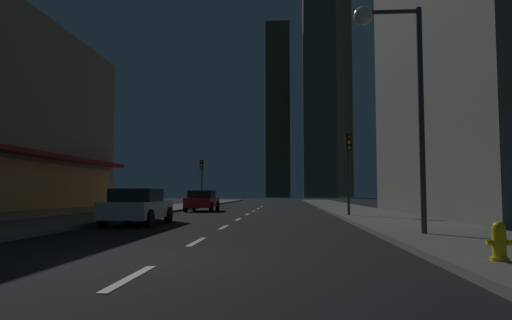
# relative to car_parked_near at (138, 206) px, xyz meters

# --- Properties ---
(ground_plane) EXTENTS (78.00, 136.00, 0.10)m
(ground_plane) POSITION_rel_car_parked_near_xyz_m (3.60, 22.61, -0.79)
(ground_plane) COLOR black
(sidewalk_right) EXTENTS (4.00, 76.00, 0.15)m
(sidewalk_right) POSITION_rel_car_parked_near_xyz_m (10.60, 22.61, -0.67)
(sidewalk_right) COLOR #605E59
(sidewalk_right) RESTS_ON ground
(sidewalk_left) EXTENTS (4.00, 76.00, 0.15)m
(sidewalk_left) POSITION_rel_car_parked_near_xyz_m (-3.40, 22.61, -0.67)
(sidewalk_left) COLOR #605E59
(sidewalk_left) RESTS_ON ground
(lane_marking_center) EXTENTS (0.16, 38.60, 0.01)m
(lane_marking_center) POSITION_rel_car_parked_near_xyz_m (3.60, 6.81, -0.73)
(lane_marking_center) COLOR silver
(lane_marking_center) RESTS_ON ground
(skyscraper_distant_tall) EXTENTS (6.86, 5.71, 50.44)m
(skyscraper_distant_tall) POSITION_rel_car_parked_near_xyz_m (3.47, 114.66, 24.48)
(skyscraper_distant_tall) COLOR #3B382C
(skyscraper_distant_tall) RESTS_ON ground
(skyscraper_distant_mid) EXTENTS (8.79, 8.49, 75.06)m
(skyscraper_distant_mid) POSITION_rel_car_parked_near_xyz_m (15.03, 110.71, 36.79)
(skyscraper_distant_mid) COLOR #514D3D
(skyscraper_distant_mid) RESTS_ON ground
(skyscraper_distant_short) EXTENTS (6.58, 8.22, 73.91)m
(skyscraper_distant_short) POSITION_rel_car_parked_near_xyz_m (23.34, 131.66, 36.22)
(skyscraper_distant_short) COLOR #5B5744
(skyscraper_distant_short) RESTS_ON ground
(car_parked_near) EXTENTS (1.98, 4.24, 1.45)m
(car_parked_near) POSITION_rel_car_parked_near_xyz_m (0.00, 0.00, 0.00)
(car_parked_near) COLOR silver
(car_parked_near) RESTS_ON ground
(car_parked_far) EXTENTS (1.98, 4.24, 1.45)m
(car_parked_far) POSITION_rel_car_parked_near_xyz_m (0.00, 14.19, 0.00)
(car_parked_far) COLOR #B21919
(car_parked_far) RESTS_ON ground
(fire_hydrant_yellow_near) EXTENTS (0.42, 0.30, 0.65)m
(fire_hydrant_yellow_near) POSITION_rel_car_parked_near_xyz_m (9.50, -10.22, -0.29)
(fire_hydrant_yellow_near) COLOR yellow
(fire_hydrant_yellow_near) RESTS_ON sidewalk_right
(fire_hydrant_far_left) EXTENTS (0.42, 0.30, 0.65)m
(fire_hydrant_far_left) POSITION_rel_car_parked_near_xyz_m (-2.30, 12.32, -0.29)
(fire_hydrant_far_left) COLOR gold
(fire_hydrant_far_left) RESTS_ON sidewalk_left
(traffic_light_near_right) EXTENTS (0.32, 0.48, 4.20)m
(traffic_light_near_right) POSITION_rel_car_parked_near_xyz_m (9.10, 5.66, 2.45)
(traffic_light_near_right) COLOR #2D2D2D
(traffic_light_near_right) RESTS_ON sidewalk_right
(traffic_light_far_left) EXTENTS (0.32, 0.48, 4.20)m
(traffic_light_far_left) POSITION_rel_car_parked_near_xyz_m (-1.90, 24.25, 2.45)
(traffic_light_far_left) COLOR #2D2D2D
(traffic_light_far_left) RESTS_ON sidewalk_left
(street_lamp_right) EXTENTS (1.96, 0.56, 6.58)m
(street_lamp_right) POSITION_rel_car_parked_near_xyz_m (8.98, -4.88, 4.33)
(street_lamp_right) COLOR #38383D
(street_lamp_right) RESTS_ON sidewalk_right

